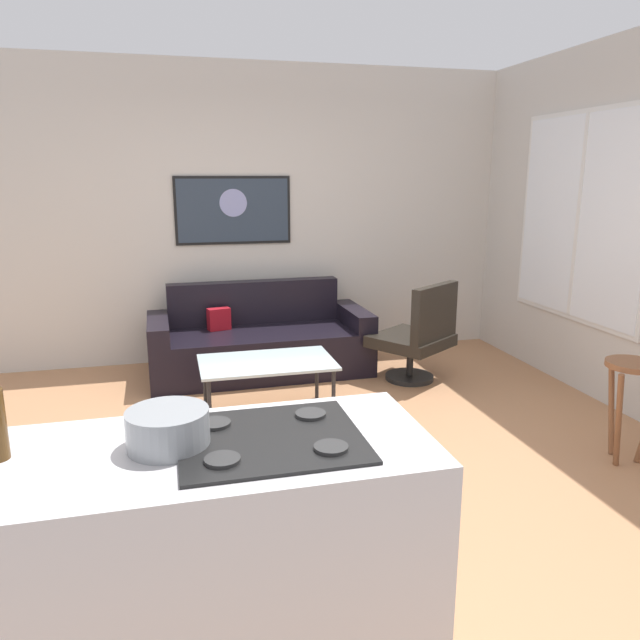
{
  "coord_description": "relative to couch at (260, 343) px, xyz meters",
  "views": [
    {
      "loc": [
        -0.71,
        -3.42,
        1.78
      ],
      "look_at": [
        0.38,
        0.9,
        0.7
      ],
      "focal_mm": 33.71,
      "sensor_mm": 36.0,
      "label": 1
    }
  ],
  "objects": [
    {
      "name": "ground",
      "position": [
        -0.06,
        -1.87,
        -0.29
      ],
      "size": [
        6.4,
        6.4,
        0.04
      ],
      "primitive_type": "cube",
      "color": "#B17A52"
    },
    {
      "name": "back_wall",
      "position": [
        -0.06,
        0.56,
        1.13
      ],
      "size": [
        6.4,
        0.05,
        2.8
      ],
      "primitive_type": "cube",
      "color": "beige",
      "rests_on": "ground"
    },
    {
      "name": "right_wall",
      "position": [
        2.57,
        -1.57,
        1.13
      ],
      "size": [
        0.05,
        6.4,
        2.8
      ],
      "primitive_type": "cube",
      "color": "beige",
      "rests_on": "ground"
    },
    {
      "name": "couch",
      "position": [
        0.0,
        0.0,
        0.0
      ],
      "size": [
        1.99,
        0.86,
        0.81
      ],
      "color": "black",
      "rests_on": "ground"
    },
    {
      "name": "coffee_table",
      "position": [
        -0.1,
        -1.04,
        0.12
      ],
      "size": [
        1.0,
        0.61,
        0.43
      ],
      "color": "silver",
      "rests_on": "ground"
    },
    {
      "name": "armchair",
      "position": [
        1.3,
        -0.61,
        0.15
      ],
      "size": [
        0.83,
        0.83,
        0.88
      ],
      "color": "black",
      "rests_on": "ground"
    },
    {
      "name": "bar_stool",
      "position": [
        1.97,
        -2.35,
        0.24
      ],
      "size": [
        0.37,
        0.36,
        0.66
      ],
      "color": "brown",
      "rests_on": "ground"
    },
    {
      "name": "kitchen_counter",
      "position": [
        -0.77,
        -3.47,
        0.19
      ],
      "size": [
        1.66,
        0.66,
        0.95
      ],
      "color": "silver",
      "rests_on": "ground"
    },
    {
      "name": "mixing_bowl",
      "position": [
        -0.8,
        -3.44,
        0.72
      ],
      "size": [
        0.26,
        0.26,
        0.13
      ],
      "color": "gray",
      "rests_on": "kitchen_counter"
    },
    {
      "name": "wall_painting",
      "position": [
        -0.15,
        0.51,
        1.18
      ],
      "size": [
        1.1,
        0.03,
        0.64
      ],
      "color": "black"
    },
    {
      "name": "window",
      "position": [
        2.53,
        -0.97,
        1.17
      ],
      "size": [
        0.03,
        1.59,
        1.71
      ],
      "color": "silver"
    }
  ]
}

